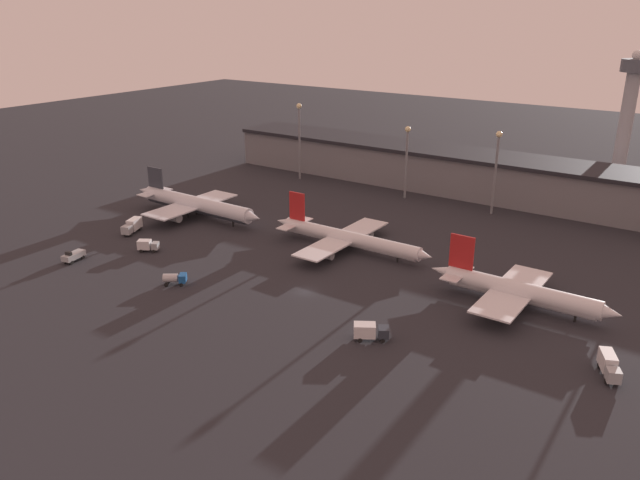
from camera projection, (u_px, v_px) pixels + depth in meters
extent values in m
plane|color=#26262B|center=(306.00, 292.00, 132.98)|extent=(600.00, 600.00, 0.00)
cube|color=slate|center=(470.00, 175.00, 200.92)|extent=(175.11, 18.28, 12.23)
cube|color=black|center=(472.00, 155.00, 198.56)|extent=(175.11, 20.28, 1.20)
cylinder|color=silver|center=(196.00, 204.00, 178.51)|extent=(39.61, 4.46, 4.26)
cylinder|color=#333842|center=(197.00, 206.00, 178.77)|extent=(37.63, 3.81, 3.62)
cone|color=silver|center=(252.00, 217.00, 167.25)|extent=(5.13, 4.07, 4.05)
cone|color=silver|center=(146.00, 191.00, 189.77)|extent=(6.41, 3.65, 3.62)
cube|color=#333842|center=(155.00, 178.00, 185.56)|extent=(5.97, 0.43, 6.20)
cube|color=silver|center=(155.00, 192.00, 187.59)|extent=(4.31, 10.60, 0.24)
cube|color=silver|center=(192.00, 204.00, 179.76)|extent=(9.52, 29.43, 0.36)
cylinder|color=gray|center=(215.00, 203.00, 185.95)|extent=(4.70, 2.37, 2.34)
cylinder|color=gray|center=(174.00, 217.00, 173.30)|extent=(4.70, 2.37, 2.34)
cylinder|color=black|center=(233.00, 223.00, 172.19)|extent=(0.50, 0.50, 1.92)
cylinder|color=black|center=(197.00, 211.00, 181.97)|extent=(0.50, 0.50, 1.92)
cylinder|color=black|center=(188.00, 214.00, 179.34)|extent=(0.50, 0.50, 1.92)
cylinder|color=silver|center=(350.00, 238.00, 154.55)|extent=(38.63, 3.56, 3.36)
cylinder|color=silver|center=(350.00, 240.00, 154.76)|extent=(36.70, 3.04, 2.86)
cone|color=silver|center=(424.00, 256.00, 143.70)|extent=(4.05, 3.21, 3.19)
cone|color=silver|center=(284.00, 222.00, 165.41)|extent=(5.06, 2.88, 2.86)
cube|color=red|center=(297.00, 206.00, 161.33)|extent=(4.71, 0.42, 7.38)
cube|color=silver|center=(295.00, 223.00, 163.45)|extent=(3.42, 11.98, 0.24)
cube|color=silver|center=(343.00, 238.00, 155.73)|extent=(7.56, 33.27, 0.36)
cylinder|color=gray|center=(366.00, 233.00, 162.68)|extent=(3.71, 1.87, 1.85)
cylinder|color=gray|center=(326.00, 255.00, 148.37)|extent=(3.71, 1.87, 1.85)
cylinder|color=black|center=(398.00, 259.00, 148.19)|extent=(0.50, 0.50, 1.51)
cylinder|color=black|center=(346.00, 244.00, 157.47)|extent=(0.50, 0.50, 1.51)
cylinder|color=black|center=(340.00, 247.00, 155.41)|extent=(0.50, 0.50, 1.51)
cylinder|color=silver|center=(521.00, 291.00, 124.84)|extent=(31.03, 3.92, 3.76)
cylinder|color=silver|center=(520.00, 294.00, 125.07)|extent=(29.48, 3.35, 3.20)
cone|color=silver|center=(609.00, 313.00, 115.95)|extent=(4.54, 3.60, 3.58)
cone|color=silver|center=(443.00, 271.00, 133.73)|extent=(5.66, 3.23, 3.20)
cube|color=red|center=(462.00, 252.00, 129.86)|extent=(5.27, 0.43, 7.27)
cube|color=silver|center=(457.00, 273.00, 131.93)|extent=(3.81, 9.97, 0.24)
cube|color=silver|center=(513.00, 291.00, 125.83)|extent=(8.42, 27.69, 0.36)
cylinder|color=gray|center=(529.00, 285.00, 131.74)|extent=(4.15, 2.09, 2.07)
cylinder|color=gray|center=(504.00, 313.00, 119.83)|extent=(4.15, 2.09, 2.07)
cylinder|color=black|center=(575.00, 318.00, 120.00)|extent=(0.50, 0.50, 1.69)
cylinder|color=black|center=(514.00, 299.00, 127.78)|extent=(0.50, 0.50, 1.69)
cylinder|color=black|center=(509.00, 304.00, 125.47)|extent=(0.50, 0.50, 1.69)
cube|color=#9EA3A8|center=(155.00, 246.00, 154.21)|extent=(2.46, 2.69, 1.68)
cube|color=silver|center=(144.00, 244.00, 154.23)|extent=(3.82, 3.54, 2.24)
cylinder|color=black|center=(156.00, 249.00, 155.39)|extent=(1.06, 0.95, 0.90)
cylinder|color=black|center=(154.00, 251.00, 153.82)|extent=(1.06, 0.95, 0.90)
cylinder|color=black|center=(143.00, 248.00, 155.53)|extent=(1.06, 0.95, 0.90)
cylinder|color=black|center=(141.00, 251.00, 153.96)|extent=(1.06, 0.95, 0.90)
cube|color=#9EA3A8|center=(613.00, 375.00, 99.60)|extent=(2.85, 2.90, 2.07)
cube|color=silver|center=(607.00, 360.00, 103.17)|extent=(3.82, 5.05, 2.76)
cylinder|color=black|center=(617.00, 382.00, 100.13)|extent=(0.85, 1.04, 0.90)
cylinder|color=black|center=(606.00, 381.00, 100.39)|extent=(0.85, 1.04, 0.90)
cylinder|color=black|center=(609.00, 366.00, 104.50)|extent=(0.85, 1.04, 0.90)
cylinder|color=black|center=(599.00, 365.00, 104.76)|extent=(0.85, 1.04, 0.90)
cube|color=#9EA3A8|center=(127.00, 230.00, 164.47)|extent=(2.97, 2.93, 2.13)
cube|color=silver|center=(134.00, 224.00, 168.02)|extent=(3.83, 5.17, 2.85)
cylinder|color=black|center=(131.00, 235.00, 164.95)|extent=(0.86, 1.05, 0.90)
cylinder|color=black|center=(125.00, 234.00, 165.33)|extent=(0.86, 1.05, 0.90)
cylinder|color=black|center=(140.00, 229.00, 169.32)|extent=(0.86, 1.05, 0.90)
cylinder|color=black|center=(134.00, 228.00, 169.69)|extent=(0.86, 1.05, 0.90)
cube|color=#282D38|center=(384.00, 332.00, 113.16)|extent=(2.96, 3.16, 1.81)
cube|color=silver|center=(365.00, 330.00, 113.20)|extent=(4.70, 4.23, 2.42)
cylinder|color=black|center=(382.00, 335.00, 114.47)|extent=(1.10, 1.01, 0.90)
cylinder|color=black|center=(383.00, 340.00, 112.69)|extent=(1.10, 1.01, 0.90)
cylinder|color=black|center=(360.00, 335.00, 114.65)|extent=(1.10, 1.01, 0.90)
cylinder|color=black|center=(360.00, 340.00, 112.87)|extent=(1.10, 1.01, 0.90)
cube|color=#9EA3A8|center=(74.00, 256.00, 148.55)|extent=(3.39, 6.08, 1.32)
cube|color=black|center=(68.00, 253.00, 146.95)|extent=(1.74, 1.00, 0.80)
cylinder|color=black|center=(71.00, 262.00, 146.98)|extent=(0.75, 1.00, 0.90)
cylinder|color=black|center=(66.00, 261.00, 147.63)|extent=(0.75, 1.00, 0.90)
cylinder|color=black|center=(83.00, 257.00, 150.13)|extent=(0.75, 1.00, 0.90)
cylinder|color=black|center=(77.00, 256.00, 150.78)|extent=(0.75, 1.00, 0.90)
cube|color=#195199|center=(183.00, 278.00, 135.83)|extent=(2.62, 2.87, 1.72)
cylinder|color=#B7B7BC|center=(171.00, 278.00, 135.76)|extent=(3.62, 3.32, 1.83)
cylinder|color=black|center=(183.00, 281.00, 137.10)|extent=(1.09, 1.03, 0.89)
cylinder|color=black|center=(181.00, 284.00, 135.34)|extent=(1.09, 1.03, 0.89)
cylinder|color=black|center=(168.00, 281.00, 137.04)|extent=(1.09, 1.03, 0.89)
cylinder|color=black|center=(166.00, 285.00, 135.27)|extent=(1.09, 1.03, 0.89)
cylinder|color=slate|center=(299.00, 144.00, 215.72)|extent=(0.70, 0.70, 24.87)
sphere|color=beige|center=(299.00, 106.00, 211.15)|extent=(1.80, 1.80, 1.80)
cylinder|color=slate|center=(406.00, 165.00, 194.45)|extent=(0.70, 0.70, 21.29)
sphere|color=beige|center=(408.00, 129.00, 190.50)|extent=(1.80, 1.80, 1.80)
cylinder|color=slate|center=(495.00, 176.00, 179.09)|extent=(0.70, 0.70, 22.84)
sphere|color=beige|center=(499.00, 134.00, 174.87)|extent=(1.80, 1.80, 1.80)
cylinder|color=#99999E|center=(625.00, 130.00, 206.99)|extent=(4.40, 4.40, 37.35)
cylinder|color=#4C515B|center=(636.00, 65.00, 199.73)|extent=(9.00, 9.00, 4.00)
sphere|color=silver|center=(637.00, 55.00, 198.60)|extent=(3.20, 3.20, 3.20)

